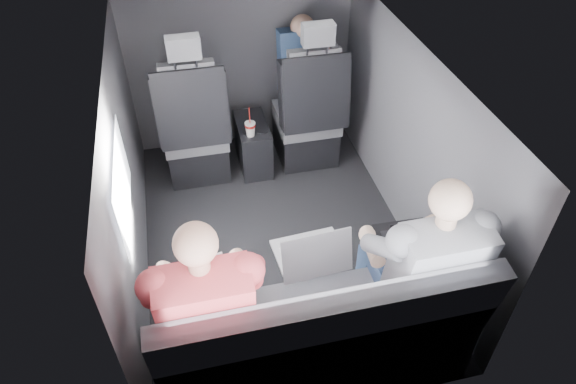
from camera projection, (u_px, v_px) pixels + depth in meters
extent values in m
plane|color=black|center=(276.00, 237.00, 3.66)|extent=(2.60, 2.60, 0.00)
plane|color=#B2B2AD|center=(272.00, 63.00, 2.78)|extent=(2.60, 2.60, 0.00)
cube|color=#56565B|center=(127.00, 183.00, 3.06)|extent=(0.02, 2.60, 1.35)
cube|color=#56565B|center=(408.00, 143.00, 3.37)|extent=(0.02, 2.60, 1.35)
cube|color=#56565B|center=(241.00, 68.00, 4.18)|extent=(1.80, 0.02, 1.35)
cube|color=#56565B|center=(336.00, 337.00, 2.26)|extent=(1.80, 0.02, 1.35)
cube|color=white|center=(122.00, 185.00, 2.70)|extent=(0.02, 0.75, 0.42)
cube|color=black|center=(316.00, 85.00, 3.71)|extent=(0.35, 0.11, 0.59)
cube|color=black|center=(198.00, 154.00, 4.16)|extent=(0.46, 0.48, 0.30)
cube|color=#5A5A5F|center=(195.00, 132.00, 4.00)|extent=(0.48, 0.46, 0.14)
cube|color=#5A5A5F|center=(191.00, 104.00, 3.61)|extent=(0.38, 0.18, 0.61)
cube|color=black|center=(160.00, 111.00, 3.59)|extent=(0.08, 0.21, 0.53)
cube|color=black|center=(223.00, 104.00, 3.67)|extent=(0.08, 0.21, 0.53)
cube|color=black|center=(192.00, 110.00, 3.57)|extent=(0.50, 0.11, 0.58)
cube|color=#5A5A5F|center=(183.00, 47.00, 3.29)|extent=(0.22, 0.10, 0.15)
cube|color=black|center=(305.00, 140.00, 4.32)|extent=(0.46, 0.48, 0.30)
cube|color=#5A5A5F|center=(306.00, 118.00, 4.15)|extent=(0.48, 0.46, 0.14)
cube|color=#5A5A5F|center=(314.00, 89.00, 3.76)|extent=(0.38, 0.18, 0.61)
cube|color=black|center=(285.00, 96.00, 3.75)|extent=(0.08, 0.21, 0.53)
cube|color=black|center=(343.00, 89.00, 3.82)|extent=(0.08, 0.21, 0.53)
cube|color=black|center=(317.00, 95.00, 3.72)|extent=(0.50, 0.11, 0.58)
cube|color=#5A5A5F|center=(318.00, 34.00, 3.45)|extent=(0.22, 0.10, 0.15)
cube|color=black|center=(253.00, 145.00, 4.18)|extent=(0.24, 0.48, 0.40)
cylinder|color=black|center=(248.00, 133.00, 3.95)|extent=(0.09, 0.09, 0.01)
cylinder|color=black|center=(262.00, 131.00, 3.97)|extent=(0.09, 0.09, 0.01)
cube|color=#5A5A5F|center=(316.00, 341.00, 2.76)|extent=(1.60, 0.50, 0.45)
cube|color=#5A5A5F|center=(333.00, 327.00, 2.29)|extent=(1.60, 0.17, 0.47)
cylinder|color=red|center=(250.00, 125.00, 3.87)|extent=(0.08, 0.08, 0.02)
cylinder|color=white|center=(250.00, 123.00, 3.86)|extent=(0.08, 0.08, 0.01)
cylinder|color=red|center=(250.00, 115.00, 3.81)|extent=(0.01, 0.01, 0.13)
cube|color=silver|center=(193.00, 278.00, 2.62)|extent=(0.40, 0.33, 0.02)
cube|color=silver|center=(193.00, 279.00, 2.61)|extent=(0.31, 0.20, 0.00)
cube|color=silver|center=(191.00, 266.00, 2.67)|extent=(0.11, 0.08, 0.00)
cube|color=silver|center=(192.00, 286.00, 2.42)|extent=(0.35, 0.15, 0.24)
cube|color=white|center=(192.00, 285.00, 2.43)|extent=(0.31, 0.13, 0.21)
cube|color=#ACACB0|center=(309.00, 251.00, 2.77)|extent=(0.39, 0.28, 0.02)
cube|color=silver|center=(309.00, 251.00, 2.75)|extent=(0.31, 0.16, 0.00)
cube|color=#ACACB0|center=(305.00, 239.00, 2.82)|extent=(0.11, 0.06, 0.00)
cube|color=#ACACB0|center=(318.00, 256.00, 2.56)|extent=(0.37, 0.10, 0.24)
cube|color=white|center=(317.00, 255.00, 2.57)|extent=(0.33, 0.08, 0.21)
cube|color=black|center=(404.00, 235.00, 2.86)|extent=(0.32, 0.23, 0.02)
cube|color=black|center=(405.00, 236.00, 2.84)|extent=(0.26, 0.13, 0.00)
cube|color=black|center=(400.00, 226.00, 2.90)|extent=(0.09, 0.05, 0.00)
cube|color=black|center=(417.00, 238.00, 2.68)|extent=(0.31, 0.07, 0.21)
cube|color=white|center=(417.00, 238.00, 2.69)|extent=(0.27, 0.06, 0.18)
cube|color=#35353A|center=(185.00, 313.00, 2.55)|extent=(0.15, 0.45, 0.13)
cube|color=#35353A|center=(230.00, 305.00, 2.59)|extent=(0.15, 0.45, 0.13)
cube|color=#35353A|center=(188.00, 311.00, 2.91)|extent=(0.13, 0.13, 0.45)
cube|color=#35353A|center=(228.00, 303.00, 2.95)|extent=(0.13, 0.13, 0.45)
cube|color=#BE3E4E|center=(207.00, 311.00, 2.26)|extent=(0.41, 0.28, 0.55)
sphere|color=tan|center=(196.00, 244.00, 2.02)|extent=(0.18, 0.18, 0.18)
cylinder|color=tan|center=(160.00, 284.00, 2.49)|extent=(0.11, 0.28, 0.12)
cylinder|color=tan|center=(243.00, 269.00, 2.56)|extent=(0.11, 0.28, 0.12)
cube|color=navy|center=(391.00, 274.00, 2.73)|extent=(0.16, 0.46, 0.13)
cube|color=navy|center=(430.00, 267.00, 2.77)|extent=(0.16, 0.46, 0.13)
cube|color=navy|center=(369.00, 276.00, 3.10)|extent=(0.13, 0.13, 0.45)
cube|color=navy|center=(405.00, 270.00, 3.14)|extent=(0.13, 0.13, 0.45)
cube|color=gray|center=(436.00, 267.00, 2.44)|extent=(0.41, 0.28, 0.56)
sphere|color=#D3AD90|center=(450.00, 200.00, 2.20)|extent=(0.19, 0.19, 0.19)
cylinder|color=#D3AD90|center=(372.00, 246.00, 2.67)|extent=(0.12, 0.29, 0.12)
cylinder|color=#D3AD90|center=(445.00, 233.00, 2.74)|extent=(0.12, 0.29, 0.12)
cube|color=navy|center=(302.00, 62.00, 4.03)|extent=(0.37, 0.24, 0.54)
sphere|color=tan|center=(302.00, 27.00, 3.86)|extent=(0.19, 0.19, 0.19)
cube|color=navy|center=(300.00, 91.00, 4.26)|extent=(0.32, 0.37, 0.11)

